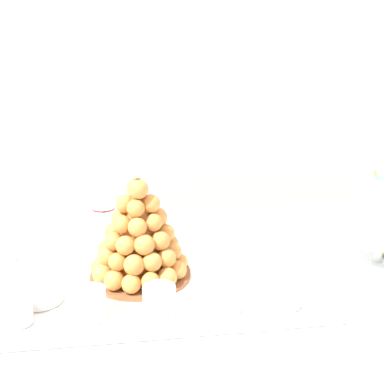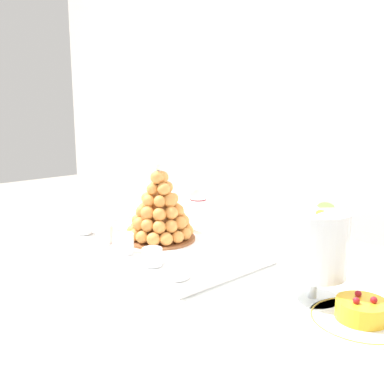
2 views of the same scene
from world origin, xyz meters
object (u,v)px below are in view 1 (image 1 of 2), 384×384
at_px(serving_tray, 157,287).
at_px(wine_glass, 103,200).
at_px(dessert_cup_left, 18,311).
at_px(dessert_cup_mid_left, 92,304).
at_px(croquembouche, 139,236).
at_px(creme_brulee_ramekin, 42,295).
at_px(dessert_cup_right, 286,295).
at_px(macaron_goblet, 384,211).
at_px(dessert_cup_centre, 159,302).
at_px(dessert_cup_mid_right, 227,298).

bearing_deg(serving_tray, wine_glass, 113.20).
distance_m(serving_tray, dessert_cup_left, 0.28).
relative_size(serving_tray, dessert_cup_mid_left, 11.69).
xyz_separation_m(croquembouche, creme_brulee_ramekin, (-0.20, -0.08, -0.08)).
relative_size(dessert_cup_right, macaron_goblet, 0.26).
bearing_deg(serving_tray, dessert_cup_right, -23.58).
relative_size(croquembouche, wine_glass, 1.62).
bearing_deg(dessert_cup_mid_left, dessert_cup_centre, -4.60).
relative_size(serving_tray, dessert_cup_right, 11.49).
bearing_deg(wine_glass, dessert_cup_centre, -72.76).
relative_size(croquembouche, dessert_cup_mid_right, 4.70).
xyz_separation_m(serving_tray, dessert_cup_centre, (-0.00, -0.11, 0.03)).
bearing_deg(croquembouche, creme_brulee_ramekin, -158.15).
relative_size(dessert_cup_centre, creme_brulee_ramekin, 0.74).
distance_m(dessert_cup_mid_left, dessert_cup_centre, 0.12).
bearing_deg(creme_brulee_ramekin, dessert_cup_right, -9.45).
height_order(croquembouche, dessert_cup_left, croquembouche).
bearing_deg(dessert_cup_centre, wine_glass, 107.24).
relative_size(croquembouche, macaron_goblet, 1.14).
bearing_deg(wine_glass, dessert_cup_left, -107.92).
distance_m(dessert_cup_mid_left, wine_glass, 0.40).
bearing_deg(creme_brulee_ramekin, dessert_cup_left, -109.87).
bearing_deg(croquembouche, wine_glass, 110.73).
height_order(serving_tray, dessert_cup_centre, dessert_cup_centre).
xyz_separation_m(dessert_cup_mid_right, macaron_goblet, (0.40, 0.15, 0.10)).
relative_size(dessert_cup_mid_right, creme_brulee_ramekin, 0.66).
xyz_separation_m(dessert_cup_right, macaron_goblet, (0.29, 0.16, 0.10)).
xyz_separation_m(dessert_cup_left, dessert_cup_right, (0.50, -0.01, -0.00)).
bearing_deg(croquembouche, macaron_goblet, 0.13).
xyz_separation_m(serving_tray, dessert_cup_mid_left, (-0.13, -0.10, 0.03)).
xyz_separation_m(dessert_cup_mid_right, creme_brulee_ramekin, (-0.36, 0.08, -0.01)).
bearing_deg(dessert_cup_left, dessert_cup_centre, -2.36).
bearing_deg(dessert_cup_mid_right, serving_tray, 141.28).
distance_m(dessert_cup_left, dessert_cup_right, 0.50).
relative_size(serving_tray, wine_glass, 4.23).
relative_size(dessert_cup_left, macaron_goblet, 0.23).
height_order(dessert_cup_left, dessert_cup_centre, dessert_cup_centre).
distance_m(serving_tray, dessert_cup_mid_right, 0.17).
xyz_separation_m(dessert_cup_left, macaron_goblet, (0.79, 0.15, 0.10)).
relative_size(dessert_cup_mid_left, creme_brulee_ramekin, 0.70).
bearing_deg(croquembouche, serving_tray, -56.15).
distance_m(creme_brulee_ramekin, wine_glass, 0.35).
relative_size(dessert_cup_mid_left, macaron_goblet, 0.26).
distance_m(dessert_cup_left, dessert_cup_centre, 0.25).
bearing_deg(croquembouche, dessert_cup_left, -145.89).
xyz_separation_m(croquembouche, dessert_cup_mid_left, (-0.09, -0.15, -0.07)).
xyz_separation_m(croquembouche, wine_glass, (-0.09, 0.25, 0.01)).
xyz_separation_m(dessert_cup_right, creme_brulee_ramekin, (-0.47, 0.08, -0.01)).
bearing_deg(dessert_cup_right, croquembouche, 150.45).
distance_m(serving_tray, macaron_goblet, 0.55).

